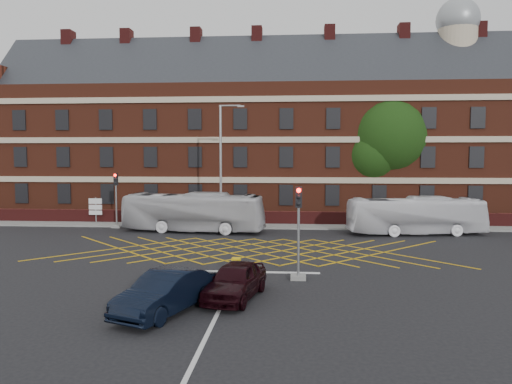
# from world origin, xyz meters

# --- Properties ---
(ground) EXTENTS (120.00, 120.00, 0.00)m
(ground) POSITION_xyz_m (0.00, 0.00, 0.00)
(ground) COLOR black
(ground) RESTS_ON ground
(victorian_building) EXTENTS (51.00, 12.17, 20.40)m
(victorian_building) POSITION_xyz_m (0.25, 22.00, 7.84)
(victorian_building) COLOR #5D2718
(victorian_building) RESTS_ON ground
(boundary_wall) EXTENTS (56.00, 0.50, 1.10)m
(boundary_wall) POSITION_xyz_m (0.00, 13.00, 0.55)
(boundary_wall) COLOR #4C1514
(boundary_wall) RESTS_ON ground
(far_pavement) EXTENTS (60.00, 3.00, 0.12)m
(far_pavement) POSITION_xyz_m (0.00, 12.00, 0.06)
(far_pavement) COLOR slate
(far_pavement) RESTS_ON ground
(box_junction_hatching) EXTENTS (8.22, 8.22, 0.02)m
(box_junction_hatching) POSITION_xyz_m (0.00, 2.00, 0.01)
(box_junction_hatching) COLOR #CC990C
(box_junction_hatching) RESTS_ON ground
(stop_line) EXTENTS (8.00, 0.30, 0.02)m
(stop_line) POSITION_xyz_m (0.00, -3.50, 0.01)
(stop_line) COLOR silver
(stop_line) RESTS_ON ground
(centre_line) EXTENTS (0.15, 14.00, 0.02)m
(centre_line) POSITION_xyz_m (0.00, -10.00, 0.01)
(centre_line) COLOR silver
(centre_line) RESTS_ON ground
(bus_left) EXTENTS (10.72, 3.76, 2.92)m
(bus_left) POSITION_xyz_m (-4.74, 8.80, 1.46)
(bus_left) COLOR silver
(bus_left) RESTS_ON ground
(bus_right) EXTENTS (9.95, 3.49, 2.71)m
(bus_right) POSITION_xyz_m (11.42, 8.85, 1.36)
(bus_right) COLOR white
(bus_right) RESTS_ON ground
(car_navy) EXTENTS (3.16, 4.88, 1.52)m
(car_navy) POSITION_xyz_m (-1.89, -9.97, 0.76)
(car_navy) COLOR black
(car_navy) RESTS_ON ground
(car_maroon) EXTENTS (2.57, 4.54, 1.46)m
(car_maroon) POSITION_xyz_m (0.40, -7.98, 0.73)
(car_maroon) COLOR black
(car_maroon) RESTS_ON ground
(deciduous_tree) EXTENTS (7.70, 7.52, 11.12)m
(deciduous_tree) POSITION_xyz_m (10.94, 18.28, 6.83)
(deciduous_tree) COLOR black
(deciduous_tree) RESTS_ON ground
(traffic_light_near) EXTENTS (0.70, 0.70, 4.27)m
(traffic_light_near) POSITION_xyz_m (2.94, -4.72, 1.76)
(traffic_light_near) COLOR slate
(traffic_light_near) RESTS_ON ground
(traffic_light_far) EXTENTS (0.70, 0.70, 4.27)m
(traffic_light_far) POSITION_xyz_m (-11.17, 10.44, 1.76)
(traffic_light_far) COLOR slate
(traffic_light_far) RESTS_ON ground
(street_lamp) EXTENTS (2.25, 1.00, 9.35)m
(street_lamp) POSITION_xyz_m (-2.66, 9.18, 3.25)
(street_lamp) COLOR slate
(street_lamp) RESTS_ON ground
(direction_signs) EXTENTS (1.10, 0.16, 2.20)m
(direction_signs) POSITION_xyz_m (-13.60, 12.22, 1.38)
(direction_signs) COLOR gray
(direction_signs) RESTS_ON ground
(utility_cabinet) EXTENTS (0.42, 0.38, 0.81)m
(utility_cabinet) POSITION_xyz_m (-0.01, -4.06, 0.41)
(utility_cabinet) COLOR gold
(utility_cabinet) RESTS_ON ground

